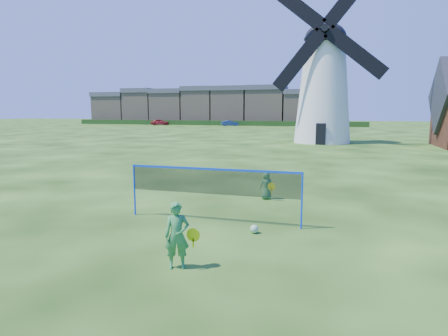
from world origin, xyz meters
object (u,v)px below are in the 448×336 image
Objects in this scene: player_boy at (267,185)px; car_right at (230,123)px; badminton_net at (213,182)px; play_ball at (254,229)px; car_left at (160,122)px; windmill at (324,84)px; player_girl at (177,236)px.

car_right is at bearing -97.00° from player_boy.
badminton_net is 22.95× the size of play_ball.
play_ball is 71.97m from car_left.
windmill is 29.85m from play_ball.
player_girl is 6.19× the size of play_ball.
play_ball is 66.83m from car_right.
player_girl reaches higher than player_boy.
badminton_net is (-1.90, -28.60, -4.51)m from windmill.
player_boy is (0.98, 3.19, -0.64)m from badminton_net.
car_right is at bearing 106.07° from play_ball.
badminton_net is at bearing 172.37° from car_right.
windmill is 29.02m from badminton_net.
windmill is 72.36× the size of play_ball.
windmill is 16.02× the size of player_boy.
car_left is at bearing 69.09° from car_right.
car_right is (-19.04, 34.89, -5.08)m from windmill.
car_left is at bearing 116.95° from badminton_net.
play_ball is (1.37, -0.73, -1.03)m from badminton_net.
windmill reaches higher than player_girl.
play_ball is (1.03, 2.62, -0.57)m from player_girl.
play_ball is at bearing -166.28° from car_left.
car_left is (-33.02, 59.83, 0.14)m from player_boy.
car_right is at bearing 118.62° from windmill.
car_right is (-17.13, 63.49, -0.57)m from badminton_net.
badminton_net is 5.08× the size of player_boy.
play_ball is (-0.54, -29.33, -5.54)m from windmill.
play_ball is at bearing 173.34° from car_right.
windmill is 3.15× the size of badminton_net.
badminton_net reaches higher than player_boy.
car_left is 1.08× the size of car_right.
player_girl is (0.33, -3.34, -0.46)m from badminton_net.
player_girl is 0.39× the size of car_right.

